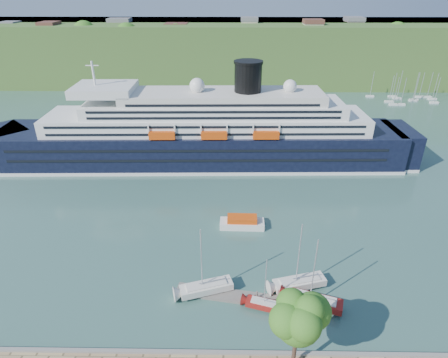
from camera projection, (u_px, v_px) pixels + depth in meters
ground at (210, 357)px, 43.51m from camera, size 400.00×400.00×0.00m
far_hillside at (225, 51)px, 166.31m from camera, size 400.00×50.00×24.00m
quay_coping at (210, 352)px, 42.80m from camera, size 220.00×0.50×0.30m
cruise_ship at (198, 114)px, 85.63m from camera, size 107.04×18.09×23.96m
promenade_tree at (297, 330)px, 39.03m from camera, size 6.66×6.66×11.03m
floating_pontoon at (242, 297)px, 51.57m from camera, size 18.61×5.26×0.41m
sailboat_white_near at (206, 264)px, 50.11m from camera, size 8.42×4.62×10.48m
sailboat_red at (268, 287)px, 48.03m from camera, size 6.43×3.42×8.00m
sailboat_white_far at (302, 259)px, 50.90m from camera, size 8.54×4.33×10.63m
tender_launch at (242, 222)px, 66.30m from camera, size 7.99×2.90×2.19m
sailboat_extra at (318, 277)px, 47.89m from camera, size 8.44×4.77×10.53m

